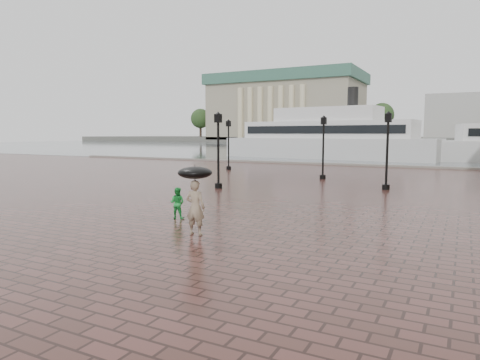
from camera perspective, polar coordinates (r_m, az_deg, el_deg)
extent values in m
plane|color=#3B1F1A|center=(14.16, -2.52, -7.07)|extent=(300.00, 300.00, 0.00)
plane|color=#454D54|center=(104.20, 23.87, 3.88)|extent=(240.00, 240.00, 0.00)
cube|color=slate|center=(44.58, 18.63, 1.69)|extent=(80.00, 0.60, 0.30)
cube|color=#4C4C47|center=(172.07, 25.43, 4.84)|extent=(300.00, 60.00, 2.00)
cube|color=gray|center=(168.92, 6.18, 9.12)|extent=(55.00, 30.00, 22.00)
cube|color=#345F4E|center=(169.97, 6.23, 13.17)|extent=(57.00, 32.00, 4.00)
cube|color=#A19E99|center=(162.04, 28.98, 7.46)|extent=(30.00, 22.00, 14.00)
cylinder|color=#2D2119|center=(178.53, -5.27, 6.41)|extent=(1.00, 1.00, 8.00)
sphere|color=#223D1B|center=(178.64, -5.29, 8.17)|extent=(8.00, 8.00, 8.00)
cylinder|color=#2D2119|center=(161.83, 5.56, 6.43)|extent=(1.00, 1.00, 8.00)
sphere|color=#223D1B|center=(161.95, 5.58, 8.37)|extent=(8.00, 8.00, 8.00)
cylinder|color=#2D2119|center=(151.98, 18.31, 6.16)|extent=(1.00, 1.00, 8.00)
sphere|color=#223D1B|center=(152.10, 18.38, 8.23)|extent=(8.00, 8.00, 8.00)
cylinder|color=black|center=(25.64, -2.89, -0.76)|extent=(0.44, 0.44, 0.30)
cylinder|color=black|center=(25.48, -2.91, 3.37)|extent=(0.14, 0.14, 4.00)
cube|color=black|center=(25.46, -2.94, 8.21)|extent=(0.35, 0.35, 0.50)
sphere|color=beige|center=(25.46, -2.94, 8.21)|extent=(0.28, 0.28, 0.28)
cylinder|color=black|center=(26.39, 18.87, -0.88)|extent=(0.44, 0.44, 0.30)
cylinder|color=black|center=(26.24, 19.01, 3.13)|extent=(0.14, 0.14, 4.00)
cube|color=black|center=(26.23, 19.18, 7.82)|extent=(0.35, 0.35, 0.50)
sphere|color=beige|center=(26.23, 19.18, 7.82)|extent=(0.28, 0.28, 0.28)
cylinder|color=black|center=(38.97, -1.53, 1.63)|extent=(0.44, 0.44, 0.30)
cylinder|color=black|center=(38.86, -1.54, 4.35)|extent=(0.14, 0.14, 4.00)
cube|color=black|center=(38.85, -1.55, 7.52)|extent=(0.35, 0.35, 0.50)
sphere|color=beige|center=(38.85, -1.55, 7.52)|extent=(0.28, 0.28, 0.28)
cylinder|color=black|center=(31.37, 10.96, 0.41)|extent=(0.44, 0.44, 0.30)
cylinder|color=black|center=(31.25, 11.02, 3.79)|extent=(0.14, 0.14, 4.00)
cube|color=black|center=(31.23, 11.11, 7.73)|extent=(0.35, 0.35, 0.50)
sphere|color=beige|center=(31.23, 11.11, 7.73)|extent=(0.28, 0.28, 0.28)
imported|color=gray|center=(13.82, -5.98, -3.67)|extent=(0.70, 0.50, 1.78)
imported|color=green|center=(16.58, -8.36, -3.05)|extent=(0.67, 0.57, 1.21)
cube|color=silver|center=(57.78, 11.50, 4.17)|extent=(28.26, 9.45, 2.66)
cube|color=silver|center=(57.75, 11.55, 6.58)|extent=(22.66, 8.00, 2.22)
cube|color=silver|center=(57.81, 11.59, 8.56)|extent=(13.76, 6.43, 1.77)
cylinder|color=black|center=(56.77, 14.81, 10.55)|extent=(1.33, 1.33, 2.66)
cube|color=black|center=(55.04, 10.40, 6.63)|extent=(20.97, 2.25, 1.00)
cube|color=black|center=(60.49, 12.60, 6.54)|extent=(20.97, 2.25, 1.00)
cylinder|color=black|center=(13.73, -6.01, -1.10)|extent=(0.02, 0.02, 0.95)
ellipsoid|color=black|center=(13.67, -6.03, 0.97)|extent=(1.10, 1.10, 0.39)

